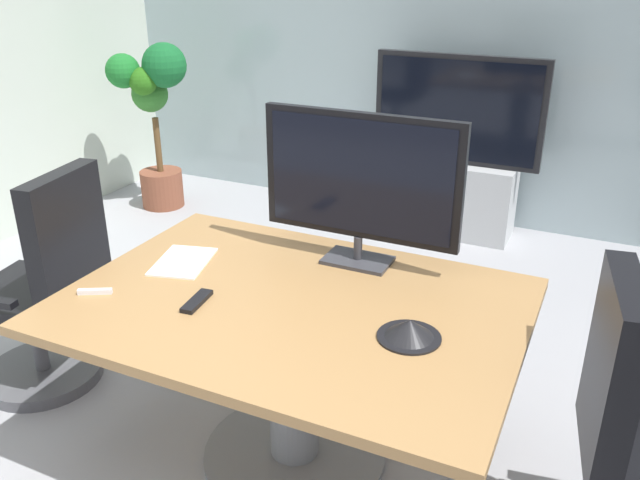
{
  "coord_description": "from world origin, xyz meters",
  "views": [
    {
      "loc": [
        1.05,
        -1.64,
        1.95
      ],
      "look_at": [
        0.03,
        0.53,
        0.89
      ],
      "focal_mm": 36.89,
      "sensor_mm": 36.0,
      "label": 1
    }
  ],
  "objects": [
    {
      "name": "office_chair_left",
      "position": [
        -1.25,
        0.26,
        0.46
      ],
      "size": [
        0.63,
        0.61,
        1.09
      ],
      "rotation": [
        0.0,
        0.0,
        -1.42
      ],
      "color": "#4C4C51",
      "rests_on": "ground"
    },
    {
      "name": "paper_notepad",
      "position": [
        -0.54,
        0.38,
        0.75
      ],
      "size": [
        0.28,
        0.34,
        0.01
      ],
      "primitive_type": "cube",
      "rotation": [
        0.0,
        0.0,
        0.26
      ],
      "color": "white",
      "rests_on": "conference_table"
    },
    {
      "name": "tv_monitor",
      "position": [
        0.13,
        0.71,
        1.1
      ],
      "size": [
        0.84,
        0.18,
        0.64
      ],
      "color": "#333338",
      "rests_on": "conference_table"
    },
    {
      "name": "wall_back_glass_partition",
      "position": [
        0.0,
        3.28,
        1.37
      ],
      "size": [
        5.98,
        0.1,
        2.75
      ],
      "primitive_type": "cube",
      "color": "#9EB2B7",
      "rests_on": "ground"
    },
    {
      "name": "whiteboard_marker",
      "position": [
        -0.68,
        0.01,
        0.75
      ],
      "size": [
        0.12,
        0.08,
        0.02
      ],
      "primitive_type": "cube",
      "rotation": [
        0.0,
        0.0,
        0.49
      ],
      "color": "silver",
      "rests_on": "conference_table"
    },
    {
      "name": "conference_table",
      "position": [
        0.03,
        0.28,
        0.54
      ],
      "size": [
        1.71,
        1.2,
        0.74
      ],
      "color": "olive",
      "rests_on": "ground"
    },
    {
      "name": "remote_control",
      "position": [
        -0.28,
        0.11,
        0.75
      ],
      "size": [
        0.07,
        0.17,
        0.02
      ],
      "primitive_type": "cube",
      "rotation": [
        0.0,
        0.0,
        0.12
      ],
      "color": "black",
      "rests_on": "conference_table"
    },
    {
      "name": "wall_display_unit",
      "position": [
        -0.02,
        2.93,
        0.44
      ],
      "size": [
        1.2,
        0.36,
        1.31
      ],
      "color": "#B7BABC",
      "rests_on": "ground"
    },
    {
      "name": "conference_phone",
      "position": [
        0.51,
        0.22,
        0.77
      ],
      "size": [
        0.22,
        0.22,
        0.07
      ],
      "color": "black",
      "rests_on": "conference_table"
    },
    {
      "name": "potted_plant",
      "position": [
        -2.32,
        2.47,
        0.85
      ],
      "size": [
        0.57,
        0.54,
        1.32
      ],
      "color": "brown",
      "rests_on": "ground"
    }
  ]
}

